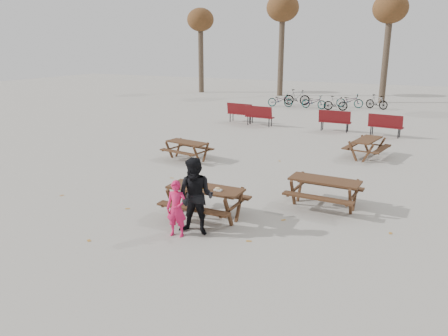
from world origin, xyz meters
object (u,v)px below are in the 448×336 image
at_px(food_tray, 218,190).
at_px(soda_bottle, 202,187).
at_px(picnic_table_north, 187,151).
at_px(picnic_table_east, 324,193).
at_px(child, 177,209).
at_px(adult, 196,197).
at_px(picnic_table_far, 367,148).
at_px(main_picnic_table, 205,195).

relative_size(food_tray, soda_bottle, 1.06).
bearing_deg(picnic_table_north, picnic_table_east, -15.38).
bearing_deg(child, adult, 30.90).
distance_m(soda_bottle, adult, 0.69).
height_order(food_tray, picnic_table_far, food_tray).
distance_m(soda_bottle, child, 0.98).
bearing_deg(adult, soda_bottle, 101.47).
relative_size(main_picnic_table, child, 1.44).
distance_m(child, picnic_table_north, 6.52).
bearing_deg(food_tray, picnic_table_north, 127.81).
distance_m(child, picnic_table_east, 3.97).
relative_size(main_picnic_table, picnic_table_east, 1.03).
relative_size(adult, picnic_table_far, 1.05).
bearing_deg(picnic_table_north, adult, -47.94).
xyz_separation_m(child, adult, (0.32, 0.29, 0.23)).
distance_m(food_tray, picnic_table_north, 5.89).
relative_size(main_picnic_table, food_tray, 10.00).
distance_m(food_tray, picnic_table_far, 8.10).
height_order(adult, picnic_table_far, adult).
bearing_deg(main_picnic_table, soda_bottle, -84.07).
distance_m(soda_bottle, picnic_table_north, 5.79).
distance_m(adult, picnic_table_far, 8.89).
bearing_deg(picnic_table_far, food_tray, 173.98).
xyz_separation_m(adult, picnic_table_far, (2.30, 8.58, -0.51)).
bearing_deg(soda_bottle, food_tray, 19.70).
height_order(adult, picnic_table_north, adult).
relative_size(soda_bottle, adult, 0.10).
bearing_deg(picnic_table_east, main_picnic_table, -138.04).
height_order(child, picnic_table_north, child).
height_order(picnic_table_east, picnic_table_north, picnic_table_east).
distance_m(main_picnic_table, picnic_table_east, 3.08).
bearing_deg(main_picnic_table, child, -94.18).
relative_size(main_picnic_table, adult, 1.05).
bearing_deg(main_picnic_table, picnic_table_north, 125.30).
relative_size(food_tray, picnic_table_far, 0.11).
bearing_deg(picnic_table_east, picnic_table_far, 90.44).
xyz_separation_m(food_tray, child, (-0.45, -1.07, -0.17)).
bearing_deg(picnic_table_east, food_tray, -132.14).
bearing_deg(picnic_table_east, picnic_table_north, 157.26).
relative_size(food_tray, picnic_table_east, 0.10).
distance_m(main_picnic_table, picnic_table_north, 5.60).
relative_size(food_tray, picnic_table_north, 0.12).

